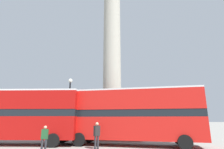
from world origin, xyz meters
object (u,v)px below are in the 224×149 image
bus_a (130,114)px  pedestrian_by_plinth (44,137)px  equestrian_statue (41,121)px  street_lamp (69,106)px  monument_column (112,71)px  pedestrian_near_lamp (97,134)px  bus_b (19,114)px

bus_a → pedestrian_by_plinth: 6.63m
equestrian_statue → street_lamp: (6.68, -7.14, 1.62)m
monument_column → bus_a: size_ratio=1.99×
pedestrian_near_lamp → street_lamp: bearing=76.7°
bus_b → pedestrian_by_plinth: size_ratio=6.41×
pedestrian_by_plinth → bus_b: bearing=133.5°
bus_a → bus_b: 9.40m
bus_a → pedestrian_near_lamp: size_ratio=6.17×
monument_column → equestrian_statue: bearing=162.2°
bus_a → street_lamp: 6.47m
bus_b → equestrian_statue: size_ratio=1.79×
bus_a → pedestrian_by_plinth: (-5.47, -3.41, -1.55)m
bus_b → equestrian_statue: 10.56m
monument_column → equestrian_statue: size_ratio=3.85×
pedestrian_near_lamp → pedestrian_by_plinth: pedestrian_near_lamp is taller
pedestrian_by_plinth → monument_column: bearing=58.5°
bus_b → pedestrian_by_plinth: (3.90, -2.65, -1.54)m
monument_column → bus_a: monument_column is taller
bus_b → pedestrian_by_plinth: bus_b is taller
monument_column → bus_b: (-7.11, -6.61, -5.35)m
monument_column → street_lamp: size_ratio=3.69×
bus_a → pedestrian_near_lamp: (-2.32, -1.95, -1.39)m
street_lamp → bus_a: bearing=-18.9°
monument_column → pedestrian_near_lamp: 10.30m
pedestrian_by_plinth → street_lamp: bearing=83.9°
street_lamp → pedestrian_near_lamp: size_ratio=3.33×
bus_a → pedestrian_near_lamp: bus_a is taller
equestrian_statue → pedestrian_by_plinth: 14.60m
equestrian_statue → pedestrian_by_plinth: size_ratio=3.59×
equestrian_statue → pedestrian_near_lamp: bearing=-79.1°
monument_column → bus_a: 8.23m
monument_column → pedestrian_near_lamp: (-0.06, -7.80, -6.73)m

